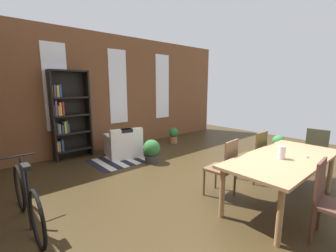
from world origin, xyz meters
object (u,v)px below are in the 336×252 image
object	(u,v)px
dining_table	(284,162)
potted_plant_by_shelf	(152,150)
dining_chair_far_left	(224,166)
dining_chair_near_left	(330,200)
potted_plant_window	(174,135)
dining_chair_head_right	(314,152)
dining_chair_far_right	(255,154)
bookshelf_tall	(68,115)
vase_on_table	(282,152)
potted_plant_corner	(278,143)
armchair_white	(123,145)
bicycle_second	(27,200)

from	to	relation	value
dining_table	potted_plant_by_shelf	distance (m)	2.84
dining_chair_far_left	dining_chair_near_left	bearing A→B (deg)	-90.50
potted_plant_by_shelf	potted_plant_window	size ratio (longest dim) A/B	1.11
dining_chair_head_right	potted_plant_by_shelf	distance (m)	3.33
dining_chair_far_right	bookshelf_tall	world-z (taller)	bookshelf_tall
dining_table	dining_chair_near_left	bearing A→B (deg)	-124.98
dining_table	bookshelf_tall	distance (m)	4.70
dining_table	dining_chair_far_left	world-z (taller)	dining_chair_far_left
vase_on_table	potted_plant_corner	distance (m)	3.11
vase_on_table	dining_chair_far_right	xyz separation A→B (m)	(0.60, 0.71, -0.32)
armchair_white	dining_table	bearing A→B (deg)	-80.91
dining_table	dining_chair_head_right	size ratio (longest dim) A/B	2.29
dining_chair_far_left	bicycle_second	world-z (taller)	dining_chair_far_left
dining_chair_far_right	dining_chair_far_left	size ratio (longest dim) A/B	1.00
bookshelf_tall	armchair_white	distance (m)	1.52
vase_on_table	bicycle_second	bearing A→B (deg)	146.55
bicycle_second	potted_plant_by_shelf	distance (m)	2.80
vase_on_table	dining_chair_near_left	distance (m)	0.86
dining_chair_far_right	potted_plant_window	size ratio (longest dim) A/B	1.96
dining_table	potted_plant_by_shelf	world-z (taller)	dining_table
bookshelf_tall	potted_plant_corner	distance (m)	5.47
vase_on_table	dining_table	bearing A→B (deg)	0.00
dining_chair_near_left	bookshelf_tall	world-z (taller)	bookshelf_tall
bookshelf_tall	dining_chair_near_left	bearing A→B (deg)	-77.04
dining_table	armchair_white	xyz separation A→B (m)	(-0.59, 3.67, -0.39)
bookshelf_tall	dining_chair_far_left	bearing A→B (deg)	-72.16
bookshelf_tall	armchair_white	bearing A→B (deg)	-33.49
potted_plant_window	dining_chair_head_right	bearing A→B (deg)	-87.15
dining_chair_far_right	dining_chair_far_left	xyz separation A→B (m)	(-0.97, 0.00, 0.00)
dining_table	dining_chair_head_right	world-z (taller)	dining_chair_head_right
dining_chair_near_left	armchair_white	world-z (taller)	dining_chair_near_left
dining_table	dining_chair_near_left	size ratio (longest dim) A/B	2.29
dining_table	dining_chair_far_left	size ratio (longest dim) A/B	2.29
dining_chair_far_right	potted_plant_window	bearing A→B (deg)	75.78
dining_chair_far_left	dining_chair_head_right	xyz separation A→B (m)	(1.94, -0.70, 0.00)
dining_chair_head_right	potted_plant_by_shelf	world-z (taller)	dining_chair_head_right
dining_chair_far_right	potted_plant_by_shelf	world-z (taller)	dining_chair_far_right
dining_chair_near_left	armchair_white	distance (m)	4.38
dining_chair_far_left	potted_plant_by_shelf	size ratio (longest dim) A/B	1.75
potted_plant_corner	bookshelf_tall	bearing A→B (deg)	143.90
dining_chair_near_left	potted_plant_window	size ratio (longest dim) A/B	1.96
vase_on_table	dining_chair_head_right	xyz separation A→B (m)	(1.57, 0.01, -0.32)
bookshelf_tall	potted_plant_window	world-z (taller)	bookshelf_tall
dining_table	armchair_white	size ratio (longest dim) A/B	2.27
vase_on_table	potted_plant_window	size ratio (longest dim) A/B	0.38
dining_chair_far_right	bicycle_second	xyz separation A→B (m)	(-3.49, 1.20, -0.17)
vase_on_table	dining_chair_near_left	xyz separation A→B (m)	(-0.38, -0.71, -0.32)
dining_table	potted_plant_window	xyz separation A→B (m)	(1.27, 3.79, -0.40)
dining_chair_far_left	dining_chair_head_right	world-z (taller)	same
dining_table	bicycle_second	xyz separation A→B (m)	(-3.00, 1.91, -0.32)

